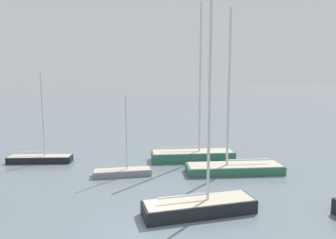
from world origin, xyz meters
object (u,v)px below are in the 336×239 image
(sailboat_3, at_px, (122,171))
(sailboat_4, at_px, (193,153))
(sailboat_1, at_px, (199,204))
(sailboat_0, at_px, (234,166))
(sailboat_2, at_px, (40,158))

(sailboat_3, height_order, sailboat_4, sailboat_4)
(sailboat_1, relative_size, sailboat_3, 2.01)
(sailboat_4, bearing_deg, sailboat_0, -56.79)
(sailboat_0, distance_m, sailboat_3, 8.14)
(sailboat_1, relative_size, sailboat_2, 1.56)
(sailboat_2, relative_size, sailboat_4, 0.57)
(sailboat_2, distance_m, sailboat_4, 12.66)
(sailboat_2, distance_m, sailboat_3, 8.06)
(sailboat_0, xyz_separation_m, sailboat_4, (-2.92, 3.25, 0.09))
(sailboat_1, xyz_separation_m, sailboat_2, (-12.61, 9.00, -0.14))
(sailboat_2, xyz_separation_m, sailboat_4, (12.59, 1.23, 0.22))
(sailboat_1, distance_m, sailboat_4, 10.23)
(sailboat_4, bearing_deg, sailboat_1, -98.66)
(sailboat_2, bearing_deg, sailboat_0, -12.52)
(sailboat_2, bearing_deg, sailboat_1, -40.61)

